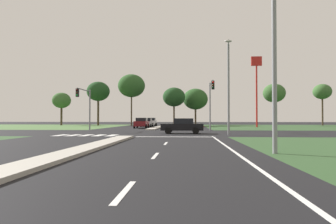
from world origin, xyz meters
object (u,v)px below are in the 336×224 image
Objects in this scene: street_lamp_near at (278,17)px; treeline_third at (132,86)px; car_silver_fourth at (147,122)px; treeline_sixth at (274,93)px; treeline_near at (62,101)px; traffic_signal_far_left at (85,101)px; car_white_second at (151,122)px; car_black_third at (182,126)px; traffic_signal_far_right at (211,97)px; treeline_fifth at (174,97)px; car_maroon_near at (142,123)px; treeline_second at (98,92)px; street_lamp_second at (228,83)px; fastfood_pole_sign at (256,76)px; treeline_fourth at (195,99)px; treeline_seventh at (322,92)px.

treeline_third is (-15.25, 49.74, 2.53)m from street_lamp_near.
treeline_sixth is at bearing -155.12° from car_silver_fourth.
traffic_signal_far_left is at bearing -62.61° from treeline_near.
treeline_near reaches higher than car_white_second.
street_lamp_near reaches higher than car_black_third.
treeline_third is (0.89, 26.22, 4.66)m from traffic_signal_far_left.
car_black_third is 45.29m from treeline_near.
traffic_signal_far_right is (15.20, 0.13, 0.49)m from traffic_signal_far_left.
car_maroon_near is at bearing -104.31° from treeline_fifth.
treeline_second is 8.22m from treeline_third.
street_lamp_second is (10.65, -19.51, 3.77)m from car_maroon_near.
car_white_second is 21.70m from fastfood_pole_sign.
car_silver_fourth is at bearing 15.45° from car_black_third.
fastfood_pole_sign is at bearing 78.61° from street_lamp_near.
treeline_fifth is (8.76, 0.90, -2.31)m from treeline_third.
car_black_third is at bearing 144.90° from street_lamp_second.
car_black_third is 0.51× the size of treeline_fourth.
car_white_second is 24.41m from traffic_signal_far_left.
treeline_third is (16.24, -3.41, 2.80)m from treeline_near.
treeline_fifth is 0.89× the size of treeline_sixth.
treeline_near is at bearing 117.39° from traffic_signal_far_left.
treeline_sixth is (25.53, 19.66, 6.06)m from car_maroon_near.
car_silver_fourth is 0.48× the size of treeline_second.
car_black_third is at bearing -118.14° from fastfood_pole_sign.
treeline_second is (-31.13, 11.90, -1.49)m from fastfood_pole_sign.
treeline_third reaches higher than treeline_near.
car_white_second is at bearing 77.43° from traffic_signal_far_left.
traffic_signal_far_left is (-5.37, -10.36, 2.78)m from car_maroon_near.
car_black_third is at bearing 111.45° from car_maroon_near.
car_silver_fourth is at bearing -155.12° from treeline_sixth.
treeline_second is 1.06× the size of treeline_seventh.
fastfood_pole_sign is 33.37m from treeline_second.
treeline_third is at bearing 118.75° from traffic_signal_far_right.
treeline_seventh is at bearing 57.94° from street_lamp_second.
treeline_fifth is at bearing -5.82° from treeline_second.
treeline_seventh is at bearing 3.21° from treeline_second.
car_black_third is at bearing 102.48° from car_white_second.
treeline_sixth is (30.90, 30.01, 3.28)m from traffic_signal_far_left.
treeline_fourth is (14.21, 31.51, 2.18)m from traffic_signal_far_left.
traffic_signal_far_left is 0.87× the size of traffic_signal_far_right.
traffic_signal_far_right is 31.44m from treeline_fourth.
car_maroon_near is 0.43× the size of street_lamp_near.
car_black_third is at bearing -128.08° from treeline_seventh.
fastfood_pole_sign reaches higher than treeline_sixth.
treeline_second is at bearing 113.73° from street_lamp_near.
street_lamp_second is 36.84m from treeline_fifth.
treeline_seventh reaches higher than treeline_sixth.
treeline_near reaches higher than car_maroon_near.
fastfood_pole_sign is at bearing -21.75° from treeline_third.
treeline_second is (-18.76, 35.05, 6.56)m from car_black_third.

